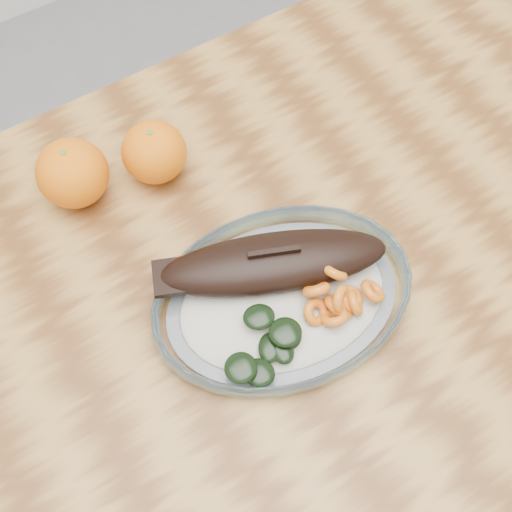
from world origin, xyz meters
The scene contains 5 objects.
ground centered at (0.00, 0.00, 0.00)m, with size 3.00×3.00×0.00m, color slate.
dining_table centered at (0.00, 0.00, 0.65)m, with size 1.20×0.80×0.75m.
plated_meal centered at (0.03, -0.01, 0.77)m, with size 0.65×0.65×0.08m.
orange_left centered at (-0.11, 0.25, 0.79)m, with size 0.09×0.09×0.09m, color #DE5204.
orange_right centered at (-0.01, 0.23, 0.79)m, with size 0.08×0.08×0.08m, color #DE5204.
Camera 1 is at (-0.15, -0.25, 1.45)m, focal length 45.00 mm.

